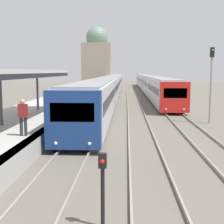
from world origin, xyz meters
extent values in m
cube|color=black|center=(-2.35, 14.98, 3.57)|extent=(0.08, 17.35, 0.24)
cylinder|color=#47474C|center=(-4.31, 14.98, 2.29)|extent=(0.16, 0.16, 2.79)
cylinder|color=#47474C|center=(-4.31, 21.92, 2.29)|extent=(0.16, 0.16, 2.79)
cylinder|color=#2D2D33|center=(-2.32, 12.31, 1.32)|extent=(0.14, 0.14, 0.85)
cylinder|color=#2D2D33|center=(-2.12, 12.31, 1.32)|extent=(0.14, 0.14, 0.85)
cube|color=maroon|center=(-2.22, 12.31, 2.05)|extent=(0.40, 0.22, 0.60)
sphere|color=tan|center=(-2.22, 12.31, 2.45)|extent=(0.22, 0.22, 0.22)
cube|color=navy|center=(0.00, 12.63, 1.61)|extent=(2.55, 0.70, 2.67)
cube|color=black|center=(0.00, 12.30, 1.98)|extent=(1.99, 0.04, 0.86)
sphere|color=#EFEACC|center=(-0.77, 12.29, 0.57)|extent=(0.16, 0.16, 0.16)
sphere|color=#EFEACC|center=(0.77, 12.29, 0.57)|extent=(0.16, 0.16, 0.16)
cube|color=silver|center=(0.00, 21.09, 1.61)|extent=(2.55, 16.23, 2.67)
cube|color=gray|center=(0.00, 21.09, 3.00)|extent=(2.24, 15.90, 0.12)
cube|color=black|center=(0.00, 21.09, 1.90)|extent=(2.57, 14.93, 0.70)
cylinder|color=black|center=(-1.08, 15.82, 0.35)|extent=(0.12, 0.70, 0.70)
cylinder|color=black|center=(1.08, 15.82, 0.35)|extent=(0.12, 0.70, 0.70)
cylinder|color=black|center=(-1.08, 26.37, 0.35)|extent=(0.12, 0.70, 0.70)
cylinder|color=black|center=(1.08, 26.37, 0.35)|extent=(0.12, 0.70, 0.70)
cube|color=silver|center=(0.00, 37.67, 1.61)|extent=(2.55, 16.23, 2.67)
cube|color=gray|center=(0.00, 37.67, 3.00)|extent=(2.24, 15.90, 0.12)
cube|color=black|center=(0.00, 37.67, 1.90)|extent=(2.57, 14.93, 0.70)
cylinder|color=black|center=(-1.08, 32.40, 0.35)|extent=(0.12, 0.70, 0.70)
cylinder|color=black|center=(1.08, 32.40, 0.35)|extent=(0.12, 0.70, 0.70)
cylinder|color=black|center=(-1.08, 42.95, 0.35)|extent=(0.12, 0.70, 0.70)
cylinder|color=black|center=(1.08, 42.95, 0.35)|extent=(0.12, 0.70, 0.70)
cube|color=silver|center=(0.00, 54.25, 1.61)|extent=(2.55, 16.23, 2.67)
cube|color=gray|center=(0.00, 54.25, 3.00)|extent=(2.24, 15.90, 0.12)
cube|color=black|center=(0.00, 54.25, 1.90)|extent=(2.57, 14.93, 0.70)
cylinder|color=black|center=(-1.08, 48.98, 0.35)|extent=(0.12, 0.70, 0.70)
cylinder|color=black|center=(1.08, 48.98, 0.35)|extent=(0.12, 0.70, 0.70)
cylinder|color=black|center=(-1.08, 59.52, 0.35)|extent=(0.12, 0.70, 0.70)
cylinder|color=black|center=(1.08, 59.52, 0.35)|extent=(0.12, 0.70, 0.70)
cube|color=silver|center=(0.00, 70.83, 1.61)|extent=(2.55, 16.23, 2.67)
cube|color=gray|center=(0.00, 70.83, 3.00)|extent=(2.24, 15.90, 0.12)
cube|color=black|center=(0.00, 70.83, 1.90)|extent=(2.57, 14.93, 0.70)
cylinder|color=black|center=(-1.08, 65.55, 0.35)|extent=(0.12, 0.70, 0.70)
cylinder|color=black|center=(1.08, 65.55, 0.35)|extent=(0.12, 0.70, 0.70)
cylinder|color=black|center=(-1.08, 76.10, 0.35)|extent=(0.12, 0.70, 0.70)
cylinder|color=black|center=(1.08, 76.10, 0.35)|extent=(0.12, 0.70, 0.70)
cube|color=red|center=(6.55, 25.62, 1.59)|extent=(2.53, 0.70, 2.64)
cube|color=black|center=(6.55, 25.29, 1.96)|extent=(1.97, 0.04, 0.84)
sphere|color=#EFEACC|center=(5.80, 25.28, 0.57)|extent=(0.16, 0.16, 0.16)
sphere|color=#EFEACC|center=(7.31, 25.28, 0.57)|extent=(0.16, 0.16, 0.16)
cube|color=silver|center=(6.55, 33.71, 1.59)|extent=(2.53, 15.47, 2.64)
cube|color=gray|center=(6.55, 33.71, 2.97)|extent=(2.23, 15.17, 0.12)
cube|color=black|center=(6.55, 33.71, 1.88)|extent=(2.55, 14.24, 0.69)
cylinder|color=black|center=(5.48, 28.68, 0.35)|extent=(0.12, 0.70, 0.70)
cylinder|color=black|center=(7.63, 28.68, 0.35)|extent=(0.12, 0.70, 0.70)
cylinder|color=black|center=(5.48, 38.74, 0.35)|extent=(0.12, 0.70, 0.70)
cylinder|color=black|center=(7.63, 38.74, 0.35)|extent=(0.12, 0.70, 0.70)
cube|color=silver|center=(6.55, 49.53, 1.59)|extent=(2.53, 15.47, 2.64)
cube|color=gray|center=(6.55, 49.53, 2.97)|extent=(2.23, 15.17, 0.12)
cube|color=black|center=(6.55, 49.53, 1.88)|extent=(2.55, 14.24, 0.69)
cylinder|color=black|center=(5.48, 44.50, 0.35)|extent=(0.12, 0.70, 0.70)
cylinder|color=black|center=(7.63, 44.50, 0.35)|extent=(0.12, 0.70, 0.70)
cylinder|color=black|center=(5.48, 54.56, 0.35)|extent=(0.12, 0.70, 0.70)
cylinder|color=black|center=(7.63, 54.56, 0.35)|extent=(0.12, 0.70, 0.70)
cube|color=silver|center=(6.55, 65.36, 1.59)|extent=(2.53, 15.47, 2.64)
cube|color=gray|center=(6.55, 65.36, 2.97)|extent=(2.23, 15.17, 0.12)
cube|color=black|center=(6.55, 65.36, 1.88)|extent=(2.55, 14.24, 0.69)
cylinder|color=black|center=(5.48, 60.33, 0.35)|extent=(0.12, 0.70, 0.70)
cylinder|color=black|center=(7.63, 60.33, 0.35)|extent=(0.12, 0.70, 0.70)
cylinder|color=black|center=(5.48, 70.38, 0.35)|extent=(0.12, 0.70, 0.70)
cylinder|color=black|center=(7.63, 70.38, 0.35)|extent=(0.12, 0.70, 0.70)
cube|color=silver|center=(6.55, 81.18, 1.59)|extent=(2.53, 15.47, 2.64)
cube|color=gray|center=(6.55, 81.18, 2.97)|extent=(2.23, 15.17, 0.12)
cube|color=black|center=(6.55, 81.18, 1.88)|extent=(2.55, 14.24, 0.69)
cylinder|color=black|center=(5.48, 76.15, 0.35)|extent=(0.12, 0.70, 0.70)
cylinder|color=black|center=(7.63, 76.15, 0.35)|extent=(0.12, 0.70, 0.70)
cylinder|color=black|center=(5.48, 86.21, 0.35)|extent=(0.12, 0.70, 0.70)
cylinder|color=black|center=(7.63, 86.21, 0.35)|extent=(0.12, 0.70, 0.70)
cylinder|color=black|center=(1.85, 5.89, 0.75)|extent=(0.10, 0.10, 1.50)
cube|color=black|center=(1.85, 5.89, 1.68)|extent=(0.20, 0.14, 0.36)
sphere|color=red|center=(1.85, 5.80, 1.68)|extent=(0.11, 0.11, 0.11)
cylinder|color=gray|center=(8.53, 21.64, 2.75)|extent=(0.14, 0.14, 5.50)
cube|color=black|center=(8.53, 21.64, 5.15)|extent=(0.28, 0.20, 0.70)
sphere|color=green|center=(8.53, 21.52, 5.29)|extent=(0.14, 0.14, 0.14)
cube|color=gray|center=(-3.32, 59.58, 4.55)|extent=(5.44, 5.44, 9.09)
sphere|color=slate|center=(-3.32, 59.58, 10.24)|extent=(4.19, 4.19, 4.19)
camera|label=1|loc=(2.41, -1.32, 3.79)|focal=50.00mm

